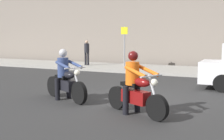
{
  "coord_description": "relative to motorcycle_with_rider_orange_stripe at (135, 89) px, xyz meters",
  "views": [
    {
      "loc": [
        2.74,
        -7.8,
        1.84
      ],
      "look_at": [
        -0.76,
        -0.58,
        0.94
      ],
      "focal_mm": 43.12,
      "sensor_mm": 36.0,
      "label": 1
    }
  ],
  "objects": [
    {
      "name": "building_facade",
      "position": [
        -0.4,
        13.07,
        3.87
      ],
      "size": [
        40.0,
        1.4,
        9.04
      ],
      "primitive_type": "cube",
      "color": "slate",
      "rests_on": "ground_plane"
    },
    {
      "name": "pedestrian_bystander",
      "position": [
        -7.16,
        9.52,
        0.47
      ],
      "size": [
        0.34,
        0.34,
        1.68
      ],
      "color": "black",
      "rests_on": "sidewalk_slab"
    },
    {
      "name": "ground_plane",
      "position": [
        -0.4,
        1.67,
        -0.65
      ],
      "size": [
        80.0,
        80.0,
        0.0
      ],
      "primitive_type": "plane",
      "color": "#2C2C2C"
    },
    {
      "name": "motorcycle_with_rider_denim_blue",
      "position": [
        -2.52,
        0.58,
        -0.01
      ],
      "size": [
        2.02,
        1.03,
        1.57
      ],
      "color": "black",
      "rests_on": "ground_plane"
    },
    {
      "name": "motorcycle_with_rider_orange_stripe",
      "position": [
        0.0,
        0.0,
        0.0
      ],
      "size": [
        1.88,
        1.02,
        1.57
      ],
      "color": "black",
      "rests_on": "ground_plane"
    },
    {
      "name": "street_sign_post",
      "position": [
        -4.28,
        9.27,
        1.02
      ],
      "size": [
        0.44,
        0.08,
        2.53
      ],
      "color": "gray",
      "rests_on": "sidewalk_slab"
    },
    {
      "name": "sidewalk_slab",
      "position": [
        -0.4,
        9.67,
        -0.58
      ],
      "size": [
        40.0,
        4.4,
        0.14
      ],
      "primitive_type": "cube",
      "color": "#99968E",
      "rests_on": "ground_plane"
    }
  ]
}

